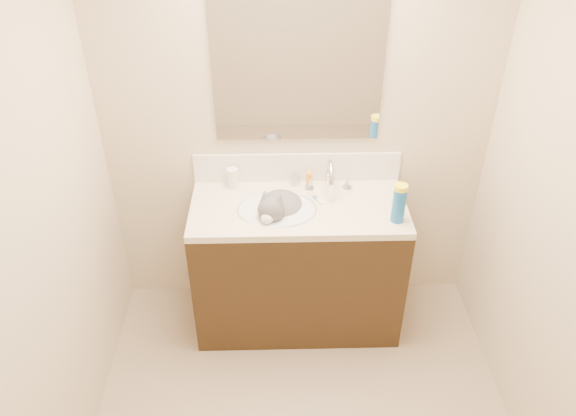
{
  "coord_description": "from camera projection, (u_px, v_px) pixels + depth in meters",
  "views": [
    {
      "loc": [
        -0.12,
        -1.58,
        2.62
      ],
      "look_at": [
        -0.06,
        0.92,
        0.88
      ],
      "focal_mm": 35.0,
      "sensor_mm": 36.0,
      "label": 1
    }
  ],
  "objects": [
    {
      "name": "room_shell",
      "position": [
        312.0,
        216.0,
        1.95
      ],
      "size": [
        2.24,
        2.54,
        2.52
      ],
      "color": "beige",
      "rests_on": "ground"
    },
    {
      "name": "spray_cap",
      "position": [
        401.0,
        189.0,
        2.88
      ],
      "size": [
        0.09,
        0.09,
        0.04
      ],
      "primitive_type": "cylinder",
      "rotation": [
        0.0,
        0.0,
        0.25
      ],
      "color": "#FFF41A",
      "rests_on": "spray_can"
    },
    {
      "name": "mirror",
      "position": [
        298.0,
        70.0,
        2.93
      ],
      "size": [
        0.9,
        0.02,
        0.8
      ],
      "primitive_type": "cube",
      "color": "white",
      "rests_on": "room_shell"
    },
    {
      "name": "backsplash",
      "position": [
        297.0,
        167.0,
        3.27
      ],
      "size": [
        1.2,
        0.02,
        0.18
      ],
      "primitive_type": "cube",
      "color": "white",
      "rests_on": "counter_slab"
    },
    {
      "name": "counter_slab",
      "position": [
        299.0,
        209.0,
        3.12
      ],
      "size": [
        1.2,
        0.55,
        0.04
      ],
      "primitive_type": "cube",
      "color": "beige",
      "rests_on": "vanity_cabinet"
    },
    {
      "name": "pill_label",
      "position": [
        233.0,
        180.0,
        3.24
      ],
      "size": [
        0.06,
        0.06,
        0.04
      ],
      "primitive_type": "cylinder",
      "rotation": [
        0.0,
        0.0,
        0.15
      ],
      "color": "orange",
      "rests_on": "pill_bottle"
    },
    {
      "name": "silver_jar",
      "position": [
        295.0,
        180.0,
        3.27
      ],
      "size": [
        0.06,
        0.06,
        0.06
      ],
      "primitive_type": "cylinder",
      "rotation": [
        0.0,
        0.0,
        0.23
      ],
      "color": "#B7B7BC",
      "rests_on": "counter_slab"
    },
    {
      "name": "spray_can",
      "position": [
        399.0,
        205.0,
        2.94
      ],
      "size": [
        0.09,
        0.09,
        0.2
      ],
      "primitive_type": "cylinder",
      "rotation": [
        0.0,
        0.0,
        0.25
      ],
      "color": "#175DA7",
      "rests_on": "counter_slab"
    },
    {
      "name": "amber_bottle",
      "position": [
        309.0,
        179.0,
        3.25
      ],
      "size": [
        0.04,
        0.04,
        0.09
      ],
      "primitive_type": "cylinder",
      "rotation": [
        0.0,
        0.0,
        -0.15
      ],
      "color": "orange",
      "rests_on": "counter_slab"
    },
    {
      "name": "basin",
      "position": [
        277.0,
        219.0,
        3.12
      ],
      "size": [
        0.45,
        0.36,
        0.14
      ],
      "primitive_type": "ellipsoid",
      "color": "silver",
      "rests_on": "vanity_cabinet"
    },
    {
      "name": "cat",
      "position": [
        279.0,
        211.0,
        3.12
      ],
      "size": [
        0.37,
        0.42,
        0.31
      ],
      "rotation": [
        0.0,
        0.0,
        -0.38
      ],
      "color": "#545254",
      "rests_on": "basin"
    },
    {
      "name": "faucet",
      "position": [
        330.0,
        179.0,
        3.17
      ],
      "size": [
        0.28,
        0.2,
        0.21
      ],
      "color": "silver",
      "rests_on": "counter_slab"
    },
    {
      "name": "vanity_cabinet",
      "position": [
        298.0,
        267.0,
        3.36
      ],
      "size": [
        1.2,
        0.55,
        0.82
      ],
      "primitive_type": "cube",
      "color": "black",
      "rests_on": "ground"
    },
    {
      "name": "toothbrush_head",
      "position": [
        315.0,
        197.0,
        3.16
      ],
      "size": [
        0.03,
        0.03,
        0.02
      ],
      "primitive_type": "cube",
      "rotation": [
        0.0,
        0.0,
        0.52
      ],
      "color": "#637BD3",
      "rests_on": "counter_slab"
    },
    {
      "name": "pill_bottle",
      "position": [
        233.0,
        178.0,
        3.23
      ],
      "size": [
        0.07,
        0.07,
        0.12
      ],
      "primitive_type": "cylinder",
      "rotation": [
        0.0,
        0.0,
        0.15
      ],
      "color": "white",
      "rests_on": "counter_slab"
    },
    {
      "name": "toothbrush",
      "position": [
        315.0,
        198.0,
        3.16
      ],
      "size": [
        0.08,
        0.13,
        0.01
      ],
      "primitive_type": "cube",
      "rotation": [
        0.0,
        0.0,
        0.52
      ],
      "color": "white",
      "rests_on": "counter_slab"
    }
  ]
}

